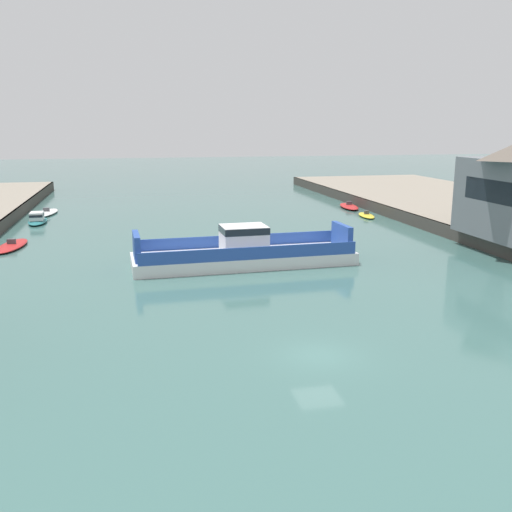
% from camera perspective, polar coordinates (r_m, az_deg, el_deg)
% --- Properties ---
extents(ground_plane, '(400.00, 400.00, 0.00)m').
position_cam_1_polar(ground_plane, '(31.76, 6.29, -9.89)').
color(ground_plane, '#3D6660').
extents(chain_ferry, '(20.11, 6.48, 3.58)m').
position_cam_1_polar(chain_ferry, '(51.18, -1.22, 0.32)').
color(chain_ferry, silver).
rests_on(chain_ferry, ground).
extents(moored_boat_near_left, '(2.53, 5.43, 0.89)m').
position_cam_1_polar(moored_boat_near_left, '(79.92, 11.02, 4.03)').
color(moored_boat_near_left, yellow).
rests_on(moored_boat_near_left, ground).
extents(moored_boat_mid_left, '(3.19, 7.59, 0.92)m').
position_cam_1_polar(moored_boat_mid_left, '(63.66, -23.31, 0.97)').
color(moored_boat_mid_left, red).
rests_on(moored_boat_mid_left, ground).
extents(moored_boat_mid_right, '(2.45, 6.60, 1.47)m').
position_cam_1_polar(moored_boat_mid_right, '(78.46, -21.09, 3.49)').
color(moored_boat_mid_right, '#237075').
rests_on(moored_boat_mid_right, ground).
extents(moored_boat_far_right, '(3.21, 7.30, 1.06)m').
position_cam_1_polar(moored_boat_far_right, '(87.83, 9.32, 4.94)').
color(moored_boat_far_right, red).
rests_on(moored_boat_far_right, ground).
extents(moored_boat_upstream_a, '(3.46, 8.20, 0.96)m').
position_cam_1_polar(moored_boat_upstream_a, '(85.80, -20.28, 4.09)').
color(moored_boat_upstream_a, white).
rests_on(moored_boat_upstream_a, ground).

